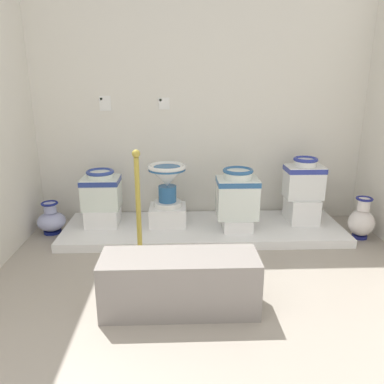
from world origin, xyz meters
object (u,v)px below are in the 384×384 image
(decorative_vase_companion, at_px, (361,221))
(museum_bench, at_px, (180,283))
(antique_toilet_pale_glazed, at_px, (101,189))
(info_placard_second, at_px, (164,103))
(antique_toilet_leftmost, at_px, (237,193))
(decorative_vase_corner, at_px, (51,220))
(plinth_block_pale_glazed, at_px, (103,216))
(plinth_block_broad_patterned, at_px, (168,215))
(antique_toilet_broad_patterned, at_px, (167,179))
(antique_toilet_central_ornate, at_px, (304,178))
(plinth_block_central_ornate, at_px, (301,209))
(info_placard_first, at_px, (105,103))
(plinth_block_leftmost, at_px, (236,222))
(stanchion_post_near_left, at_px, (140,235))

(decorative_vase_companion, xyz_separation_m, museum_bench, (-1.81, -1.15, 0.02))
(antique_toilet_pale_glazed, bearing_deg, info_placard_second, 30.03)
(antique_toilet_leftmost, height_order, decorative_vase_corner, antique_toilet_leftmost)
(plinth_block_pale_glazed, bearing_deg, decorative_vase_corner, -178.73)
(plinth_block_pale_glazed, xyz_separation_m, museum_bench, (0.79, -1.41, 0.02))
(plinth_block_broad_patterned, relative_size, antique_toilet_broad_patterned, 0.85)
(antique_toilet_central_ornate, bearing_deg, museum_bench, -132.06)
(antique_toilet_leftmost, xyz_separation_m, plinth_block_central_ornate, (0.71, 0.17, -0.24))
(info_placard_first, distance_m, decorative_vase_companion, 2.87)
(antique_toilet_leftmost, height_order, info_placard_second, info_placard_second)
(antique_toilet_leftmost, bearing_deg, decorative_vase_companion, -5.15)
(antique_toilet_broad_patterned, bearing_deg, plinth_block_broad_patterned, 90.00)
(info_placard_second, bearing_deg, plinth_block_leftmost, -35.38)
(museum_bench, bearing_deg, decorative_vase_corner, 133.24)
(plinth_block_pale_glazed, bearing_deg, plinth_block_broad_patterned, -2.17)
(plinth_block_leftmost, relative_size, decorative_vase_corner, 1.11)
(info_placard_first, height_order, decorative_vase_corner, info_placard_first)
(stanchion_post_near_left, bearing_deg, plinth_block_broad_patterned, 75.95)
(decorative_vase_corner, height_order, museum_bench, museum_bench)
(plinth_block_pale_glazed, xyz_separation_m, info_placard_first, (0.03, 0.37, 1.11))
(antique_toilet_central_ornate, xyz_separation_m, info_placard_first, (-2.05, 0.35, 0.73))
(plinth_block_pale_glazed, bearing_deg, decorative_vase_companion, -5.63)
(plinth_block_pale_glazed, bearing_deg, museum_bench, -60.90)
(antique_toilet_broad_patterned, relative_size, decorative_vase_corner, 1.31)
(plinth_block_broad_patterned, relative_size, antique_toilet_leftmost, 0.76)
(plinth_block_pale_glazed, xyz_separation_m, plinth_block_central_ornate, (2.08, 0.02, 0.04))
(antique_toilet_broad_patterned, distance_m, antique_toilet_central_ornate, 1.41)
(decorative_vase_companion, relative_size, stanchion_post_near_left, 0.42)
(plinth_block_pale_glazed, relative_size, plinth_block_broad_patterned, 0.91)
(plinth_block_pale_glazed, relative_size, antique_toilet_pale_glazed, 0.86)
(plinth_block_central_ornate, relative_size, museum_bench, 0.34)
(plinth_block_pale_glazed, xyz_separation_m, decorative_vase_companion, (2.60, -0.26, 0.01))
(plinth_block_broad_patterned, height_order, info_placard_second, info_placard_second)
(decorative_vase_companion, bearing_deg, stanchion_post_near_left, -164.40)
(decorative_vase_companion, bearing_deg, plinth_block_broad_patterned, 173.18)
(stanchion_post_near_left, bearing_deg, antique_toilet_pale_glazed, 118.48)
(info_placard_first, distance_m, stanchion_post_near_left, 1.62)
(decorative_vase_corner, distance_m, decorative_vase_companion, 3.14)
(plinth_block_central_ornate, bearing_deg, plinth_block_broad_patterned, -178.06)
(info_placard_second, bearing_deg, decorative_vase_companion, -17.72)
(antique_toilet_broad_patterned, height_order, museum_bench, antique_toilet_broad_patterned)
(antique_toilet_pale_glazed, distance_m, plinth_block_central_ornate, 2.09)
(info_placard_second, height_order, decorative_vase_companion, info_placard_second)
(info_placard_second, bearing_deg, plinth_block_broad_patterned, -85.65)
(plinth_block_broad_patterned, bearing_deg, decorative_vase_companion, -6.82)
(antique_toilet_central_ornate, height_order, decorative_vase_companion, antique_toilet_central_ornate)
(stanchion_post_near_left, height_order, museum_bench, stanchion_post_near_left)
(antique_toilet_pale_glazed, height_order, antique_toilet_central_ornate, antique_toilet_central_ornate)
(decorative_vase_corner, bearing_deg, decorative_vase_companion, -4.47)
(decorative_vase_corner, relative_size, stanchion_post_near_left, 0.33)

